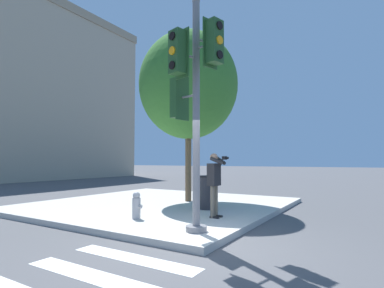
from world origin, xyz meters
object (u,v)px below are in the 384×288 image
person_photographer (214,179)px  traffic_signal_pole (196,81)px  street_tree (188,85)px  fire_hydrant (136,205)px  trash_bin (208,192)px

person_photographer → traffic_signal_pole: bearing=-166.5°
traffic_signal_pole → street_tree: bearing=34.0°
fire_hydrant → person_photographer: bearing=-53.7°
fire_hydrant → street_tree: bearing=10.4°
traffic_signal_pole → street_tree: (3.96, 2.67, 1.12)m
traffic_signal_pole → street_tree: size_ratio=0.80×
traffic_signal_pole → fire_hydrant: size_ratio=7.37×
street_tree → traffic_signal_pole: bearing=-146.0°
trash_bin → fire_hydrant: bearing=160.9°
traffic_signal_pole → trash_bin: size_ratio=4.98×
trash_bin → traffic_signal_pole: bearing=-156.5°
fire_hydrant → trash_bin: (2.36, -0.82, 0.17)m
person_photographer → street_tree: size_ratio=0.26×
street_tree → trash_bin: bearing=-129.1°
street_tree → fire_hydrant: bearing=-169.6°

